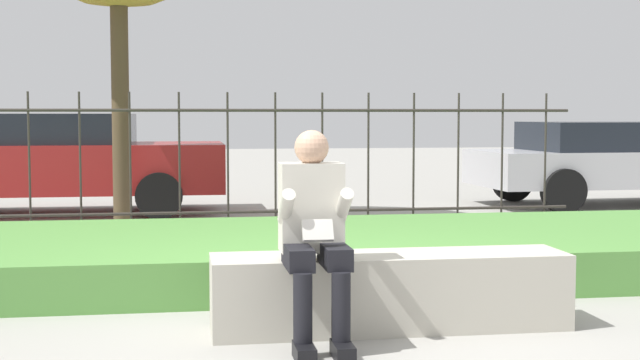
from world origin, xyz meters
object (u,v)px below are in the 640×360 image
person_seated_reader (314,227)px  car_parked_right (618,160)px  car_parked_left (51,160)px  stone_bench (390,295)px

person_seated_reader → car_parked_right: (5.78, 7.39, -0.02)m
car_parked_left → car_parked_right: bearing=-0.6°
person_seated_reader → car_parked_left: bearing=108.9°
stone_bench → person_seated_reader: person_seated_reader is taller
stone_bench → car_parked_left: car_parked_left is taller
person_seated_reader → stone_bench: bearing=28.3°
stone_bench → person_seated_reader: size_ratio=1.78×
car_parked_left → car_parked_right: (8.33, -0.06, -0.06)m
stone_bench → car_parked_left: (-3.09, 7.15, 0.53)m
car_parked_left → person_seated_reader: bearing=-71.4°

